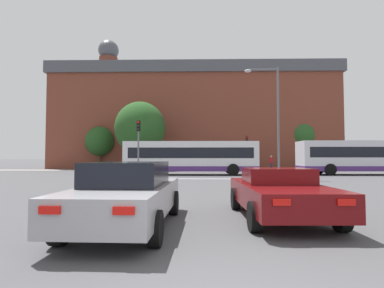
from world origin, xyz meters
TOP-DOWN VIEW (x-y plane):
  - stop_line_strip at (0.00, 18.88)m, footprint 7.50×0.30m
  - far_pavement at (0.00, 32.86)m, footprint 68.34×2.50m
  - brick_civic_building at (-1.03, 42.88)m, footprint 39.91×13.61m
  - car_saloon_left at (-1.91, 4.08)m, footprint 2.02×4.80m
  - car_roadster_right at (1.70, 5.07)m, footprint 2.10×4.43m
  - bus_crossing_lead at (-0.99, 23.86)m, footprint 11.60×2.70m
  - bus_crossing_trailing at (14.40, 24.24)m, footprint 11.37×2.66m
  - traffic_light_far_right at (5.34, 32.37)m, footprint 0.26×0.31m
  - traffic_light_near_left at (-4.81, 19.56)m, footprint 0.26×0.31m
  - street_lamp_junction at (5.04, 18.98)m, footprint 2.49×0.36m
  - pedestrian_waiting at (4.09, 33.03)m, footprint 0.31×0.44m
  - pedestrian_walking_east at (8.41, 33.41)m, footprint 0.46×0.39m
  - tree_by_building at (-7.17, 32.28)m, footprint 5.91×5.91m
  - tree_kerbside at (13.45, 37.81)m, footprint 3.99×3.99m
  - tree_distant at (-13.16, 35.96)m, footprint 3.66×3.66m

SIDE VIEW (x-z plane):
  - stop_line_strip at x=0.00m, z-range 0.00..0.01m
  - far_pavement at x=0.00m, z-range 0.00..0.01m
  - car_roadster_right at x=1.70m, z-range 0.01..1.29m
  - car_saloon_left at x=-1.91m, z-range 0.02..1.47m
  - pedestrian_waiting at x=4.09m, z-range 0.13..1.71m
  - pedestrian_walking_east at x=8.41m, z-range 0.16..1.92m
  - bus_crossing_lead at x=-0.99m, z-range 0.10..3.02m
  - bus_crossing_trailing at x=14.40m, z-range 0.11..3.09m
  - traffic_light_far_right at x=5.34m, z-range 0.70..4.72m
  - traffic_light_near_left at x=-4.81m, z-range 0.73..5.02m
  - tree_distant at x=-13.16m, z-range 0.84..6.38m
  - tree_kerbside at x=13.45m, z-range 1.17..7.74m
  - street_lamp_junction at x=5.04m, z-range 0.87..8.96m
  - tree_by_building at x=-7.17m, z-range 0.93..9.01m
  - brick_civic_building at x=-1.03m, z-range -2.54..17.17m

